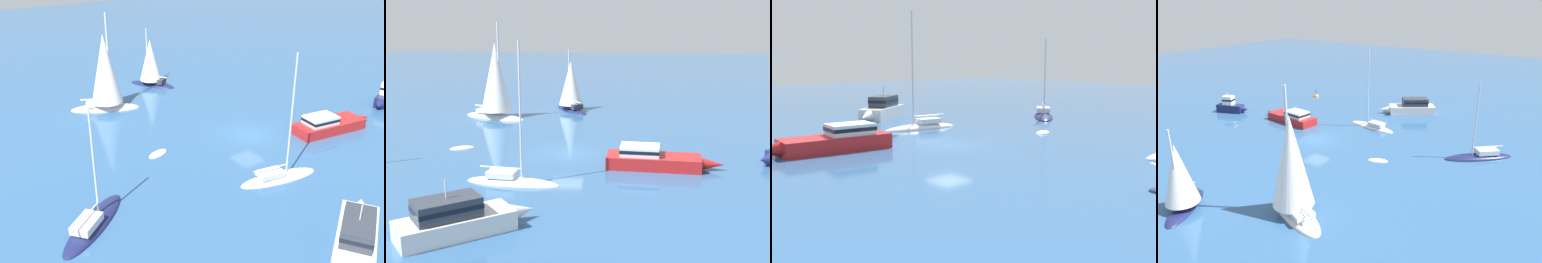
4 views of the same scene
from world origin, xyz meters
TOP-DOWN VIEW (x-y plane):
  - ground_plane at (0.00, 0.00)m, footprint 160.00×160.00m
  - sailboat at (-8.23, 12.65)m, footprint 7.17×4.64m
  - sloop at (-3.10, -7.25)m, footprint 6.57×2.49m
  - tender at (-8.71, 1.05)m, footprint 2.22×1.62m
  - powerboat at (16.64, -1.80)m, footprint 4.60×2.74m
  - motor_cruiser at (6.65, -3.26)m, footprint 8.55×3.08m
  - sailboat_1 at (-0.88, 16.94)m, footprint 4.51×5.64m
  - powerboat_1 at (-4.45, -15.42)m, footprint 7.17×5.73m
  - ketch at (-16.80, -5.33)m, footprint 6.46×6.00m
  - channel_buoy at (12.22, -15.15)m, footprint 0.84×0.84m

SIDE VIEW (x-z plane):
  - ground_plane at x=0.00m, z-range 0.00..0.00m
  - tender at x=-8.71m, z-range -0.19..0.19m
  - channel_buoy at x=12.22m, z-range -0.76..0.77m
  - ketch at x=-16.80m, z-range -3.90..4.13m
  - sloop at x=-3.10m, z-range -4.81..5.09m
  - motor_cruiser at x=6.65m, z-range -0.16..1.49m
  - powerboat at x=16.64m, z-range -0.61..2.29m
  - powerboat_1 at x=-4.45m, z-range -0.66..2.44m
  - sailboat_1 at x=-0.88m, z-range -1.07..5.87m
  - sailboat at x=-8.23m, z-range -1.62..8.56m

